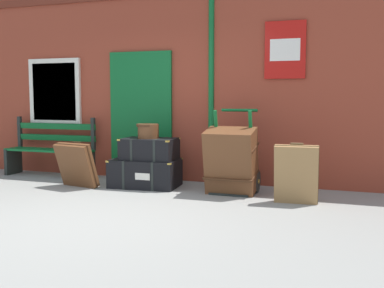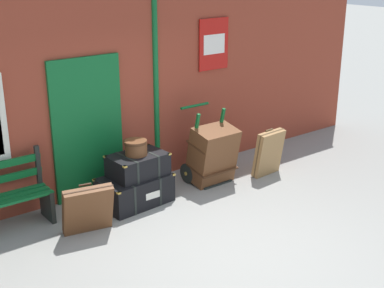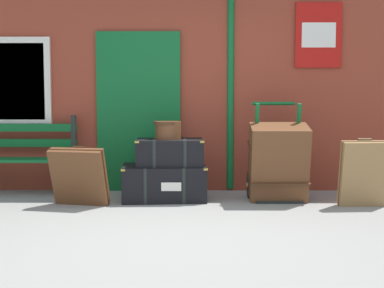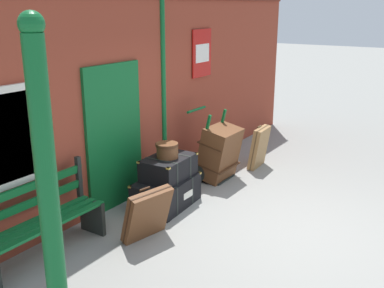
% 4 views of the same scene
% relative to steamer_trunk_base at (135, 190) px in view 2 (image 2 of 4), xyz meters
% --- Properties ---
extents(ground_plane, '(60.00, 60.00, 0.00)m').
position_rel_steamer_trunk_base_xyz_m(ground_plane, '(0.22, -1.79, -0.21)').
color(ground_plane, gray).
extents(brick_facade, '(10.40, 0.35, 3.20)m').
position_rel_steamer_trunk_base_xyz_m(brick_facade, '(0.20, 0.81, 1.39)').
color(brick_facade, brown).
rests_on(brick_facade, ground).
extents(steamer_trunk_base, '(1.06, 0.73, 0.43)m').
position_rel_steamer_trunk_base_xyz_m(steamer_trunk_base, '(0.00, 0.00, 0.00)').
color(steamer_trunk_base, black).
rests_on(steamer_trunk_base, ground).
extents(steamer_trunk_middle, '(0.83, 0.59, 0.33)m').
position_rel_steamer_trunk_base_xyz_m(steamer_trunk_middle, '(0.07, 0.01, 0.37)').
color(steamer_trunk_middle, black).
rests_on(steamer_trunk_middle, steamer_trunk_base).
extents(round_hatbox, '(0.34, 0.33, 0.22)m').
position_rel_steamer_trunk_base_xyz_m(round_hatbox, '(0.05, 0.01, 0.65)').
color(round_hatbox, brown).
rests_on(round_hatbox, steamer_trunk_middle).
extents(porters_trolley, '(0.71, 0.64, 1.19)m').
position_rel_steamer_trunk_base_xyz_m(porters_trolley, '(1.37, 0.07, 0.06)').
color(porters_trolley, black).
rests_on(porters_trolley, ground).
extents(large_brown_trunk, '(0.70, 0.60, 0.95)m').
position_rel_steamer_trunk_base_xyz_m(large_brown_trunk, '(1.37, -0.11, 0.26)').
color(large_brown_trunk, brown).
rests_on(large_brown_trunk, ground).
extents(suitcase_cream, '(0.57, 0.28, 0.78)m').
position_rel_steamer_trunk_base_xyz_m(suitcase_cream, '(2.31, -0.41, 0.17)').
color(suitcase_cream, olive).
rests_on(suitcase_cream, ground).
extents(suitcase_oxblood, '(0.69, 0.45, 0.69)m').
position_rel_steamer_trunk_base_xyz_m(suitcase_oxblood, '(-0.95, -0.40, 0.13)').
color(suitcase_oxblood, brown).
rests_on(suitcase_oxblood, ground).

